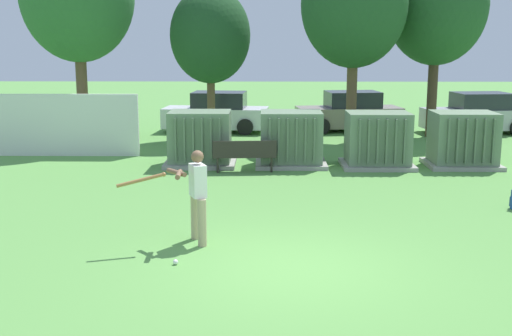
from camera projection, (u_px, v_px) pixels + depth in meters
The scene contains 15 objects.
ground_plane at pixel (295, 269), 10.72m from camera, with size 96.00×96.00×0.00m, color #5B9947.
fence_panel at pixel (64, 125), 20.91m from camera, with size 4.80×0.12×2.00m, color white.
transformer_west at pixel (200, 139), 19.40m from camera, with size 2.10×1.70×1.62m.
transformer_mid_west at pixel (291, 139), 19.35m from camera, with size 2.10×1.70×1.62m.
transformer_mid_east at pixel (378, 140), 19.13m from camera, with size 2.10×1.70×1.62m.
transformer_east at pixel (463, 140), 19.20m from camera, with size 2.10×1.70×1.62m.
park_bench at pixel (244, 154), 18.40m from camera, with size 1.82×0.53×0.92m.
batter at pixel (195, 192), 11.91m from camera, with size 1.57×0.88×1.74m.
sports_ball at pixel (176, 262), 10.91m from camera, with size 0.09×0.09×0.09m, color white.
tree_center_left at pixel (210, 36), 23.63m from camera, with size 2.92×2.92×5.59m.
tree_center_right at pixel (354, 5), 22.74m from camera, with size 3.73×3.73×7.13m.
tree_right at pixel (437, 5), 24.29m from camera, with size 3.78×3.78×7.22m.
parked_car_leftmost at pixel (217, 113), 26.44m from camera, with size 4.33×2.18×1.62m.
parked_car_left_of_center at pixel (350, 113), 26.68m from camera, with size 4.38×2.32×1.62m.
parked_car_right_of_center at pixel (478, 114), 26.07m from camera, with size 4.37×2.27×1.62m.
Camera 1 is at (-0.50, -10.19, 3.72)m, focal length 45.64 mm.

